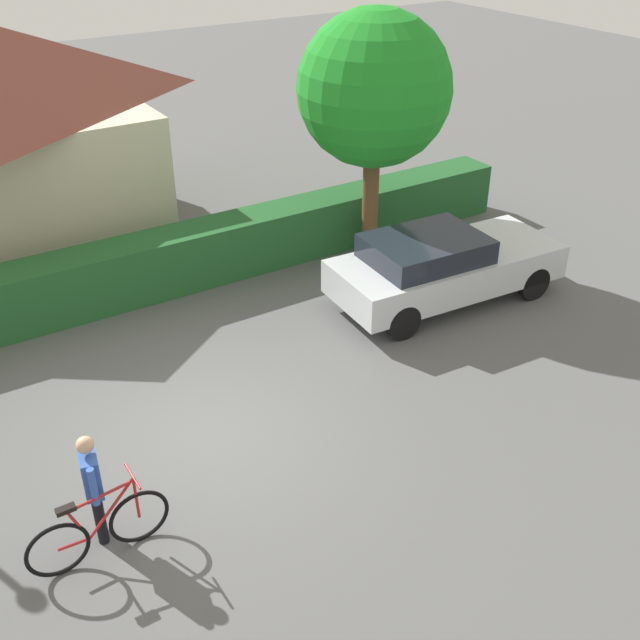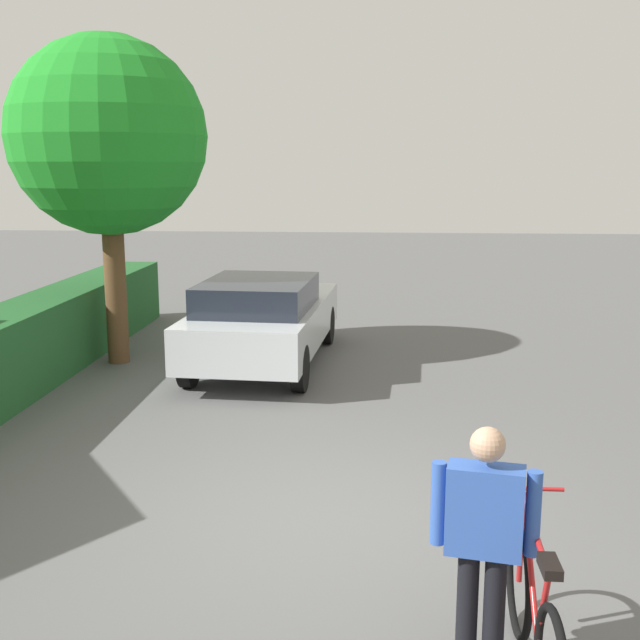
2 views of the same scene
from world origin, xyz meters
name	(u,v)px [view 1 (image 1 of 2)]	position (x,y,z in m)	size (l,w,h in m)	color
ground_plane	(210,435)	(0.00, 0.00, 0.00)	(60.00, 60.00, 0.00)	#585858
hedge_row	(103,279)	(0.00, 4.47, 0.56)	(18.18, 0.90, 1.13)	#205628
parked_car_near	(442,265)	(5.38, 1.32, 0.74)	(4.45, 2.01, 1.38)	silver
bicycle	(99,531)	(-2.02, -1.37, 0.41)	(1.72, 0.50, 1.03)	black
person_rider	(92,482)	(-1.93, -1.07, 0.90)	(0.28, 0.63, 1.55)	black
tree_kerbside	(374,90)	(5.37, 3.62, 3.45)	(2.96, 2.96, 4.95)	brown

